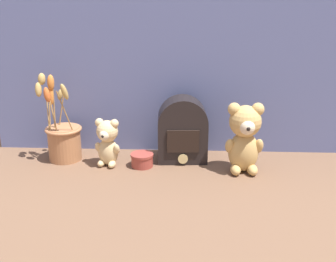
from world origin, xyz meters
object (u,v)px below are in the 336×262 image
teddy_bear_large (245,137)px  decorative_tin_tall (142,160)px  flower_vase (63,138)px  teddy_bear_medium (107,141)px  vintage_radio (182,130)px

teddy_bear_large → decorative_tin_tall: bearing=175.6°
flower_vase → teddy_bear_large: bearing=-7.0°
teddy_bear_large → teddy_bear_medium: teddy_bear_large is taller
vintage_radio → decorative_tin_tall: 0.17m
teddy_bear_medium → vintage_radio: vintage_radio is taller
teddy_bear_large → flower_vase: flower_vase is taller
teddy_bear_large → decorative_tin_tall: 0.35m
teddy_bear_large → vintage_radio: teddy_bear_large is taller
vintage_radio → teddy_bear_medium: bearing=-167.3°
teddy_bear_medium → decorative_tin_tall: (0.12, -0.01, -0.06)m
teddy_bear_medium → decorative_tin_tall: 0.13m
teddy_bear_large → flower_vase: bearing=173.0°
decorative_tin_tall → teddy_bear_medium: bearing=177.5°
flower_vase → teddy_bear_medium: bearing=-15.1°
teddy_bear_medium → decorative_tin_tall: bearing=-2.5°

